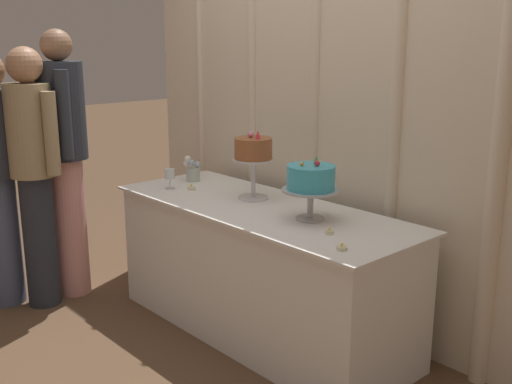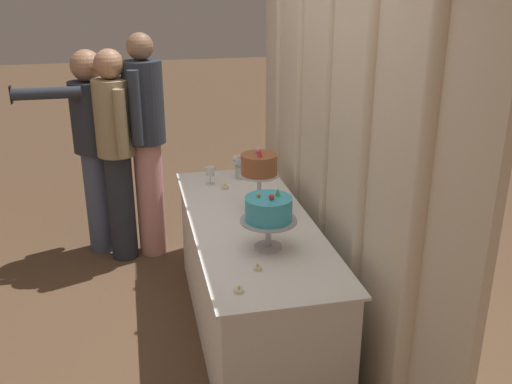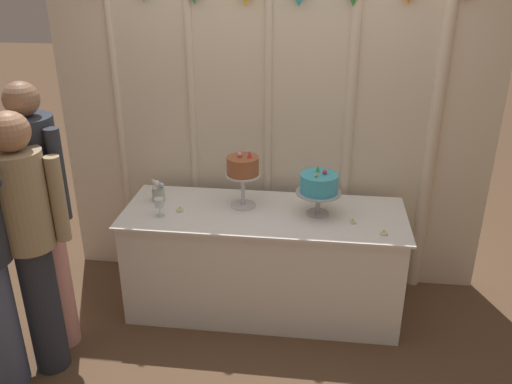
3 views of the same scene
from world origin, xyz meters
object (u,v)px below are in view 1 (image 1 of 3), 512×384
Objects in this scene: cake_display_nearright at (311,180)px; tealight_near_right at (342,248)px; tealight_near_left at (330,232)px; cake_table at (261,270)px; flower_vase at (192,171)px; guest_man_dark_suit at (64,152)px; guest_man_pink_jacket at (33,165)px; cake_display_nearleft at (253,152)px; wine_glass at (170,175)px; tealight_far_left at (191,188)px.

cake_display_nearright is 6.49× the size of tealight_near_right.
cake_display_nearright is 0.52m from tealight_near_right.
tealight_near_left is (0.23, -0.11, -0.20)m from cake_display_nearright.
tealight_near_left is 0.84× the size of tealight_near_right.
cake_table is at bearing 171.08° from tealight_near_left.
flower_vase is 1.55m from tealight_near_right.
guest_man_dark_suit is at bearing -161.01° from cake_display_nearright.
guest_man_pink_jacket reaches higher than cake_table.
cake_display_nearleft is at bearing 38.24° from guest_man_pink_jacket.
cake_display_nearright is 0.20× the size of guest_man_pink_jacket.
tealight_near_left is at bearing -13.15° from cake_display_nearleft.
cake_display_nearleft is at bearing 23.25° from wine_glass.
wine_glass is at bearing -171.18° from cake_display_nearright.
tealight_far_left is at bearing -37.84° from flower_vase.
guest_man_dark_suit reaches higher than cake_table.
tealight_near_right is at bearing -11.31° from flower_vase.
cake_table is 0.84m from wine_glass.
guest_man_pink_jacket is at bearing -133.37° from tealight_far_left.
guest_man_dark_suit is (-1.12, -0.63, -0.07)m from cake_display_nearleft.
tealight_far_left is at bearing 46.63° from guest_man_pink_jacket.
cake_table is 5.80× the size of cake_display_nearright.
guest_man_pink_jacket is (-1.59, -0.79, -0.06)m from cake_display_nearright.
cake_table is 37.11× the size of tealight_far_left.
cake_table is 0.68m from cake_display_nearleft.
tealight_near_left is at bearing -7.44° from flower_vase.
wine_glass is (-0.52, -0.23, -0.19)m from cake_display_nearleft.
tealight_far_left is 1.01× the size of tealight_near_right.
cake_display_nearleft is at bearing -0.18° from flower_vase.
guest_man_dark_suit reaches higher than flower_vase.
cake_display_nearleft is 8.06× the size of tealight_near_right.
tealight_far_left is (-0.92, -0.08, -0.20)m from cake_display_nearright.
flower_vase reaches higher than wine_glass.
tealight_near_right reaches higher than cake_table.
cake_display_nearright reaches higher than tealight_near_left.
guest_man_dark_suit is (-2.04, -0.32, 0.19)m from tealight_near_right.
tealight_near_left reaches higher than tealight_near_right.
guest_man_dark_suit is (-1.27, -0.54, 0.58)m from cake_table.
guest_man_dark_suit reaches higher than cake_display_nearleft.
guest_man_pink_jacket is at bearing -164.71° from tealight_near_right.
cake_table is at bearing 23.18° from guest_man_dark_suit.
cake_display_nearright is 6.40× the size of tealight_far_left.
cake_display_nearleft is at bearing 166.85° from tealight_near_left.
tealight_far_left reaches higher than tealight_near_left.
cake_display_nearright is (0.36, 0.02, 0.59)m from cake_table.
tealight_near_left is (0.74, -0.17, -0.26)m from cake_display_nearleft.
tealight_near_right is 2.08m from guest_man_pink_jacket.
tealight_near_right is at bearing -30.01° from cake_display_nearright.
cake_table is 10.88× the size of flower_vase.
tealight_near_right is 0.03× the size of guest_man_dark_suit.
cake_table is 0.69m from cake_display_nearright.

